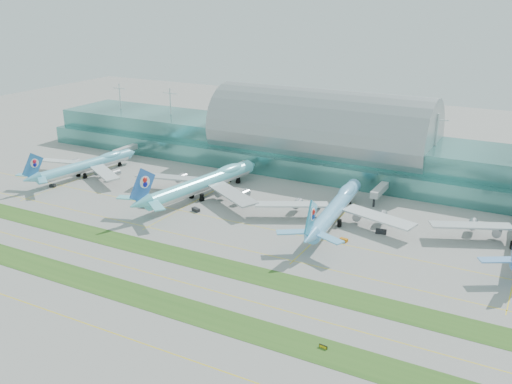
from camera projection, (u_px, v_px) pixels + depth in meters
The scene contains 18 objects.
ground at pixel (184, 260), 205.68m from camera, with size 700.00×700.00×0.00m, color gray.
terminal at pixel (321, 143), 307.95m from camera, with size 340.00×69.10×36.00m.
grass_strip_near at pixel (133, 294), 182.40m from camera, with size 420.00×12.00×0.08m, color #2D591E.
grass_strip_far at pixel (187, 258), 207.32m from camera, with size 420.00×12.00×0.08m, color #2D591E.
taxiline_a at pixel (89, 325), 165.79m from camera, with size 420.00×0.35×0.01m, color yellow.
taxiline_b at pixel (160, 276), 194.04m from camera, with size 420.00×0.35×0.01m, color yellow.
taxiline_c at pixel (211, 242), 220.63m from camera, with size 420.00×0.35×0.01m, color yellow.
taxiline_d at pixel (239, 223), 238.91m from camera, with size 420.00×0.35×0.01m, color yellow.
airliner_a at pixel (87, 165), 298.24m from camera, with size 61.02×69.86×19.26m.
airliner_b at pixel (203, 182), 267.06m from camera, with size 72.62×83.27×22.99m.
airliner_c at pixel (336, 207), 237.80m from camera, with size 68.42×77.97×21.45m.
gse_a at pixel (47, 175), 298.82m from camera, with size 3.54×1.69×1.65m, color yellow.
gse_b at pixel (53, 186), 282.28m from camera, with size 2.87×1.83×1.45m, color black.
gse_c at pixel (145, 206), 255.67m from camera, with size 4.13×2.12×1.57m, color black.
gse_d at pixel (196, 210), 251.02m from camera, with size 3.92×1.91×1.54m, color black.
gse_e at pixel (344, 240), 220.67m from camera, with size 3.08×1.61×1.31m, color #C36A0B.
gse_f at pixel (381, 231), 228.08m from camera, with size 4.30×2.17×1.63m, color black.
taxiway_sign_east at pixel (323, 347), 154.54m from camera, with size 2.51×0.59×1.06m.
Camera 1 is at (110.91, -151.37, 91.50)m, focal length 40.00 mm.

